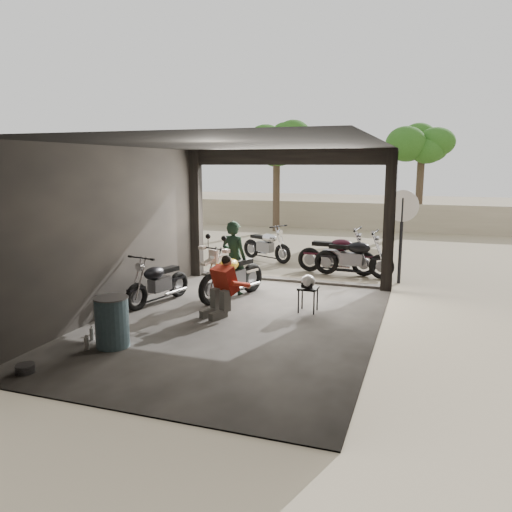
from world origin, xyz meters
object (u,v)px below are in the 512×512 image
Objects in this scene: main_bike at (232,271)px; outside_bike_a at (266,243)px; left_bike at (158,279)px; outside_bike_b at (337,251)px; outside_bike_c at (354,254)px; stool at (308,291)px; rider at (234,258)px; sign_post at (402,221)px; helmet at (308,281)px; mechanic at (220,288)px; oil_drum at (112,323)px.

main_bike is 4.34m from outside_bike_a.
left_bike is 0.85× the size of outside_bike_b.
main_bike is 1.14× the size of left_bike.
outside_bike_c is at bearing -108.46° from outside_bike_b.
main_bike reaches higher than outside_bike_a.
rider is at bearing 156.07° from stool.
sign_post is at bearing 50.39° from left_bike.
helmet is (2.40, -4.83, 0.09)m from outside_bike_a.
outside_bike_a is 3.99m from rider.
stool is (1.88, -0.83, -0.39)m from rider.
left_bike is at bearing -126.86° from main_bike.
outside_bike_a is 5.35m from stool.
left_bike is 3.10m from stool.
outside_bike_b is 0.52m from outside_bike_c.
outside_bike_a is at bearing 117.33° from main_bike.
outside_bike_b is at bearing 146.38° from sign_post.
main_bike is at bearing 123.38° from mechanic.
outside_bike_b is 3.61× the size of stool.
left_bike is 5.21m from outside_bike_a.
main_bike reaches higher than oil_drum.
left_bike is at bearing -172.91° from mechanic.
mechanic reaches higher than left_bike.
outside_bike_c is (0.48, -0.20, -0.01)m from outside_bike_b.
left_bike reaches higher than helmet.
sign_post is (3.32, 2.61, 0.92)m from main_bike.
sign_post is (1.16, -0.37, 0.91)m from outside_bike_c.
rider reaches higher than outside_bike_a.
rider is at bearing 175.90° from helmet.
sign_post reaches higher than main_bike.
rider reaches higher than helmet.
main_bike is 0.43m from rider.
sign_post is at bearing -87.86° from outside_bike_a.
sign_post reaches higher than stool.
oil_drum reaches higher than stool.
helmet reaches higher than stool.
mechanic reaches higher than helmet.
rider is 3.24× the size of stool.
mechanic is 1.70m from helmet.
outside_bike_b is at bearing -109.52° from rider.
sign_post is at bearing 73.44° from mechanic.
outside_bike_b is at bearing 112.74° from helmet.
outside_bike_b is 1.11× the size of rider.
mechanic is at bearing 159.81° from outside_bike_c.
oil_drum is (0.60, -2.47, -0.12)m from left_bike.
outside_bike_b is 1.95m from sign_post.
outside_bike_b is 1.64× the size of mechanic.
outside_bike_c is 0.79× the size of sign_post.
outside_bike_a reaches higher than stool.
stool is at bearing 4.07° from main_bike.
left_bike is at bearing 141.91° from outside_bike_c.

